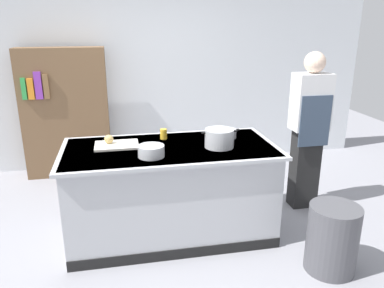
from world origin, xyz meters
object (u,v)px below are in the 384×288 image
(bookshelf, at_px, (66,113))
(juice_cup, at_px, (164,134))
(trash_bin, at_px, (332,238))
(sauce_pan, at_px, (229,133))
(mixing_bowl, at_px, (151,151))
(person_chef, at_px, (309,128))
(onion, at_px, (109,139))
(stock_pot, at_px, (219,138))

(bookshelf, bearing_deg, juice_cup, -54.09)
(trash_bin, distance_m, bookshelf, 3.58)
(sauce_pan, relative_size, mixing_bowl, 0.91)
(juice_cup, distance_m, bookshelf, 1.89)
(juice_cup, distance_m, trash_bin, 1.79)
(sauce_pan, height_order, person_chef, person_chef)
(bookshelf, bearing_deg, trash_bin, -48.06)
(trash_bin, bearing_deg, bookshelf, 131.94)
(bookshelf, bearing_deg, onion, -70.45)
(onion, relative_size, sauce_pan, 0.41)
(sauce_pan, distance_m, trash_bin, 1.35)
(mixing_bowl, bearing_deg, trash_bin, -23.20)
(sauce_pan, height_order, trash_bin, sauce_pan)
(stock_pot, height_order, person_chef, person_chef)
(mixing_bowl, height_order, trash_bin, mixing_bowl)
(juice_cup, bearing_deg, sauce_pan, -8.11)
(trash_bin, relative_size, bookshelf, 0.34)
(onion, relative_size, mixing_bowl, 0.37)
(onion, relative_size, juice_cup, 0.84)
(person_chef, xyz_separation_m, bookshelf, (-2.68, 1.50, -0.06))
(stock_pot, distance_m, person_chef, 1.17)
(sauce_pan, relative_size, trash_bin, 0.35)
(mixing_bowl, bearing_deg, person_chef, 16.82)
(onion, xyz_separation_m, sauce_pan, (1.17, 0.02, -0.01))
(mixing_bowl, bearing_deg, onion, 133.25)
(stock_pot, bearing_deg, bookshelf, 130.01)
(sauce_pan, bearing_deg, person_chef, 7.89)
(onion, height_order, bookshelf, bookshelf)
(bookshelf, bearing_deg, mixing_bowl, -65.03)
(stock_pot, distance_m, sauce_pan, 0.32)
(mixing_bowl, height_order, juice_cup, same)
(juice_cup, relative_size, trash_bin, 0.17)
(stock_pot, xyz_separation_m, mixing_bowl, (-0.64, -0.14, -0.04))
(bookshelf, bearing_deg, person_chef, -29.13)
(stock_pot, distance_m, bookshelf, 2.46)
(onion, xyz_separation_m, trash_bin, (1.78, -0.99, -0.67))
(mixing_bowl, distance_m, bookshelf, 2.23)
(trash_bin, bearing_deg, sauce_pan, 121.14)
(juice_cup, relative_size, person_chef, 0.06)
(onion, bearing_deg, mixing_bowl, -46.75)
(stock_pot, height_order, trash_bin, stock_pot)
(trash_bin, bearing_deg, juice_cup, 138.77)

